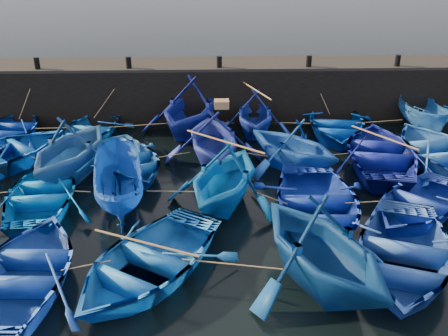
{
  "coord_description": "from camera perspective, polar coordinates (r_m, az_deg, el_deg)",
  "views": [
    {
      "loc": [
        -0.51,
        -12.35,
        8.11
      ],
      "look_at": [
        0.0,
        3.2,
        0.7
      ],
      "focal_mm": 40.0,
      "sensor_mm": 36.0,
      "label": 1
    }
  ],
  "objects": [
    {
      "name": "ground",
      "position": [
        14.78,
        0.41,
        -7.8
      ],
      "size": [
        120.0,
        120.0,
        0.0
      ],
      "primitive_type": "plane",
      "color": "black",
      "rests_on": "ground"
    },
    {
      "name": "quay_wall",
      "position": [
        23.86,
        -0.58,
        8.76
      ],
      "size": [
        26.0,
        2.5,
        2.5
      ],
      "primitive_type": "cube",
      "color": "black",
      "rests_on": "ground"
    },
    {
      "name": "quay_top",
      "position": [
        23.52,
        -0.6,
        11.81
      ],
      "size": [
        26.0,
        2.5,
        0.12
      ],
      "primitive_type": "cube",
      "color": "black",
      "rests_on": "quay_wall"
    },
    {
      "name": "bollard_0",
      "position": [
        23.78,
        -20.59,
        11.14
      ],
      "size": [
        0.24,
        0.24,
        0.5
      ],
      "primitive_type": "cylinder",
      "color": "black",
      "rests_on": "quay_top"
    },
    {
      "name": "bollard_1",
      "position": [
        22.83,
        -10.85,
        11.76
      ],
      "size": [
        0.24,
        0.24,
        0.5
      ],
      "primitive_type": "cylinder",
      "color": "black",
      "rests_on": "quay_top"
    },
    {
      "name": "bollard_2",
      "position": [
        22.57,
        -0.55,
        12.04
      ],
      "size": [
        0.24,
        0.24,
        0.5
      ],
      "primitive_type": "cylinder",
      "color": "black",
      "rests_on": "quay_top"
    },
    {
      "name": "bollard_3",
      "position": [
        23.01,
        9.69,
        11.95
      ],
      "size": [
        0.24,
        0.24,
        0.5
      ],
      "primitive_type": "cylinder",
      "color": "black",
      "rests_on": "quay_top"
    },
    {
      "name": "bollard_4",
      "position": [
        24.12,
        19.24,
        11.53
      ],
      "size": [
        0.24,
        0.24,
        0.5
      ],
      "primitive_type": "cylinder",
      "color": "black",
      "rests_on": "quay_top"
    },
    {
      "name": "boat_0",
      "position": [
        23.02,
        -23.29,
        4.0
      ],
      "size": [
        3.71,
        4.95,
        0.98
      ],
      "primitive_type": "imported",
      "rotation": [
        0.0,
        0.0,
        3.07
      ],
      "color": "navy",
      "rests_on": "ground"
    },
    {
      "name": "boat_1",
      "position": [
        22.08,
        -15.23,
        4.24
      ],
      "size": [
        3.94,
        4.87,
        0.89
      ],
      "primitive_type": "imported",
      "rotation": [
        0.0,
        0.0,
        -0.22
      ],
      "color": "#0B4997",
      "rests_on": "ground"
    },
    {
      "name": "boat_2",
      "position": [
        21.61,
        -3.93,
        7.01
      ],
      "size": [
        5.41,
        5.87,
        2.58
      ],
      "primitive_type": "imported",
      "rotation": [
        0.0,
        0.0,
        -0.28
      ],
      "color": "navy",
      "rests_on": "ground"
    },
    {
      "name": "boat_3",
      "position": [
        21.72,
        3.53,
        6.3
      ],
      "size": [
        3.51,
        4.0,
        2.0
      ],
      "primitive_type": "imported",
      "rotation": [
        0.0,
        0.0,
        -0.06
      ],
      "color": "navy",
      "rests_on": "ground"
    },
    {
      "name": "boat_4",
      "position": [
        22.3,
        12.66,
        4.96
      ],
      "size": [
        4.43,
        5.64,
        1.06
      ],
      "primitive_type": "imported",
      "rotation": [
        0.0,
        0.0,
        -0.16
      ],
      "color": "navy",
      "rests_on": "ground"
    },
    {
      "name": "boat_5",
      "position": [
        23.8,
        21.81,
        5.69
      ],
      "size": [
        1.81,
        4.15,
        1.57
      ],
      "primitive_type": "imported",
      "rotation": [
        0.0,
        0.0,
        0.07
      ],
      "color": "#1A528F",
      "rests_on": "ground"
    },
    {
      "name": "boat_6",
      "position": [
        20.48,
        -24.22,
        1.51
      ],
      "size": [
        6.6,
        6.7,
        1.14
      ],
      "primitive_type": "imported",
      "rotation": [
        0.0,
        0.0,
        2.4
      ],
      "color": "#0A4EBB",
      "rests_on": "ground"
    },
    {
      "name": "boat_7",
      "position": [
        18.49,
        -17.08,
        2.32
      ],
      "size": [
        5.03,
        5.45,
        2.38
      ],
      "primitive_type": "imported",
      "rotation": [
        0.0,
        0.0,
        2.85
      ],
      "color": "navy",
      "rests_on": "ground"
    },
    {
      "name": "boat_8",
      "position": [
        18.68,
        -10.96,
        0.86
      ],
      "size": [
        4.95,
        5.57,
        0.95
      ],
      "primitive_type": "imported",
      "rotation": [
        0.0,
        0.0,
        0.45
      ],
      "color": "#124E9A",
      "rests_on": "ground"
    },
    {
      "name": "boat_9",
      "position": [
        18.63,
        -1.19,
        3.53
      ],
      "size": [
        4.17,
        4.71,
        2.3
      ],
      "primitive_type": "imported",
      "rotation": [
        0.0,
        0.0,
        3.24
      ],
      "color": "navy",
      "rests_on": "ground"
    },
    {
      "name": "boat_10",
      "position": [
        18.5,
        7.91,
        2.75
      ],
      "size": [
        5.2,
        5.23,
        2.09
      ],
      "primitive_type": "imported",
      "rotation": [
        0.0,
        0.0,
        3.89
      ],
      "color": "#0E4097",
      "rests_on": "ground"
    },
    {
      "name": "boat_11",
      "position": [
        19.73,
        17.56,
        1.75
      ],
      "size": [
        4.87,
        6.11,
        1.14
      ],
      "primitive_type": "imported",
      "rotation": [
        0.0,
        0.0,
        2.95
      ],
      "color": "navy",
      "rests_on": "ground"
    },
    {
      "name": "boat_12",
      "position": [
        20.63,
        23.81,
        1.78
      ],
      "size": [
        4.87,
        6.14,
        1.15
      ],
      "primitive_type": "imported",
      "rotation": [
        0.0,
        0.0,
        3.32
      ],
      "color": "blue",
      "rests_on": "ground"
    },
    {
      "name": "boat_14",
      "position": [
        17.09,
        -20.01,
        -2.73
      ],
      "size": [
        3.75,
        4.92,
        0.95
      ],
      "primitive_type": "imported",
      "rotation": [
        0.0,
        0.0,
        3.24
      ],
      "color": "blue",
      "rests_on": "ground"
    },
    {
      "name": "boat_15",
      "position": [
        16.26,
        -12.04,
        -1.83
      ],
      "size": [
        2.29,
        4.4,
        1.62
      ],
      "primitive_type": "imported",
      "rotation": [
        0.0,
        0.0,
        3.32
      ],
      "color": "#0E43A8",
      "rests_on": "ground"
    },
    {
      "name": "boat_16",
      "position": [
        15.76,
        0.03,
        -0.84
      ],
      "size": [
        5.0,
        5.33,
        2.25
      ],
      "primitive_type": "imported",
      "rotation": [
        0.0,
        0.0,
        -0.38
      ],
      "color": "blue",
      "rests_on": "ground"
    },
    {
      "name": "boat_17",
      "position": [
        15.59,
        10.54,
        -4.0
      ],
      "size": [
        4.0,
        5.48,
        1.11
      ],
      "primitive_type": "imported",
      "rotation": [
        0.0,
        0.0,
        -0.03
      ],
      "color": "navy",
      "rests_on": "ground"
    },
    {
      "name": "boat_18",
      "position": [
        16.68,
        21.28,
        -3.72
      ],
      "size": [
        5.41,
        5.41,
        0.93
      ],
      "primitive_type": "imported",
      "rotation": [
        0.0,
        0.0,
        -0.78
      ],
      "color": "navy",
      "rests_on": "ground"
    },
    {
      "name": "boat_21",
      "position": [
        13.46,
        -21.87,
        -11.0
      ],
      "size": [
        3.77,
        5.14,
        1.04
      ],
      "primitive_type": "imported",
      "rotation": [
        0.0,
        0.0,
        3.1
      ],
      "color": "#173FA0",
      "rests_on": "ground"
    },
    {
      "name": "boat_22",
      "position": [
        13.05,
        -8.85,
        -10.45
      ],
      "size": [
        5.72,
        6.16,
        1.04
      ],
      "primitive_type": "imported",
      "rotation": [
        0.0,
        0.0,
        -0.56
      ],
      "color": "blue",
      "rests_on": "ground"
    },
    {
      "name": "boat_23",
      "position": [
        12.42,
        11.17,
        -8.7
      ],
      "size": [
        5.66,
        5.96,
        2.46
      ],
      "primitive_type": "imported",
      "rotation": [
        0.0,
        0.0,
        0.44
      ],
      "color": "navy",
      "rests_on": "ground"
    },
    {
      "name": "boat_24",
      "position": [
        13.98,
        19.81,
        -9.06
      ],
      "size": [
        5.3,
        6.16,
        1.08
      ],
      "primitive_type": "imported",
      "rotation": [
        0.0,
        0.0,
        -0.36
      ],
      "color": "#21499F",
      "rests_on": "ground"
    },
    {
      "name": "wooden_crate",
      "position": [
        18.19,
        -0.27,
        7.32
      ],
      "size": [
        0.53,
        0.44,
        0.29
      ],
      "primitive_type": "cube",
      "color": "#966A41",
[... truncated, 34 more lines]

